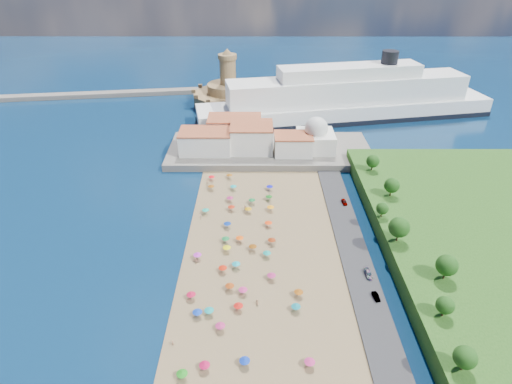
{
  "coord_description": "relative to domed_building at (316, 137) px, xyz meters",
  "views": [
    {
      "loc": [
        4.25,
        -102.29,
        82.6
      ],
      "look_at": [
        4.0,
        25.0,
        8.0
      ],
      "focal_mm": 30.0,
      "sensor_mm": 36.0,
      "label": 1
    }
  ],
  "objects": [
    {
      "name": "ground",
      "position": [
        -30.0,
        -71.0,
        -8.97
      ],
      "size": [
        700.0,
        700.0,
        0.0
      ],
      "primitive_type": "plane",
      "color": "#071938",
      "rests_on": "ground"
    },
    {
      "name": "waterfront_buildings",
      "position": [
        -33.05,
        2.64,
        -1.1
      ],
      "size": [
        57.0,
        29.0,
        11.0
      ],
      "color": "silver",
      "rests_on": "terrace"
    },
    {
      "name": "terrace",
      "position": [
        -20.0,
        2.0,
        -7.47
      ],
      "size": [
        90.0,
        36.0,
        3.0
      ],
      "primitive_type": "cube",
      "color": "#59544C",
      "rests_on": "ground"
    },
    {
      "name": "parked_cars",
      "position": [
        6.0,
        -70.4,
        -7.63
      ],
      "size": [
        2.1,
        51.55,
        1.32
      ],
      "color": "gray",
      "rests_on": "promenade"
    },
    {
      "name": "domed_building",
      "position": [
        0.0,
        0.0,
        0.0
      ],
      "size": [
        16.0,
        16.0,
        15.0
      ],
      "color": "silver",
      "rests_on": "terrace"
    },
    {
      "name": "cruise_ship",
      "position": [
        21.93,
        46.72,
        1.33
      ],
      "size": [
        160.76,
        53.22,
        34.8
      ],
      "color": "black",
      "rests_on": "ground"
    },
    {
      "name": "beachgoers",
      "position": [
        -32.1,
        -65.07,
        -7.85
      ],
      "size": [
        31.39,
        93.54,
        1.86
      ],
      "color": "tan",
      "rests_on": "beach"
    },
    {
      "name": "hillside_trees",
      "position": [
        18.65,
        -76.23,
        1.1
      ],
      "size": [
        13.92,
        107.73,
        7.86
      ],
      "color": "#382314",
      "rests_on": "hillside"
    },
    {
      "name": "jetty",
      "position": [
        -42.0,
        37.0,
        -7.77
      ],
      "size": [
        18.0,
        70.0,
        2.4
      ],
      "primitive_type": "cube",
      "color": "#59544C",
      "rests_on": "ground"
    },
    {
      "name": "breakwater",
      "position": [
        -140.0,
        82.0,
        -7.67
      ],
      "size": [
        199.03,
        34.77,
        2.6
      ],
      "primitive_type": "cube",
      "rotation": [
        0.0,
        0.0,
        0.14
      ],
      "color": "#59544C",
      "rests_on": "ground"
    },
    {
      "name": "fortress",
      "position": [
        -42.0,
        67.0,
        -2.29
      ],
      "size": [
        40.0,
        40.0,
        32.4
      ],
      "color": "#9D7A4E",
      "rests_on": "ground"
    },
    {
      "name": "beach_parasols",
      "position": [
        -31.03,
        -81.98,
        -6.83
      ],
      "size": [
        32.35,
        116.66,
        2.2
      ],
      "color": "gray",
      "rests_on": "beach"
    }
  ]
}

